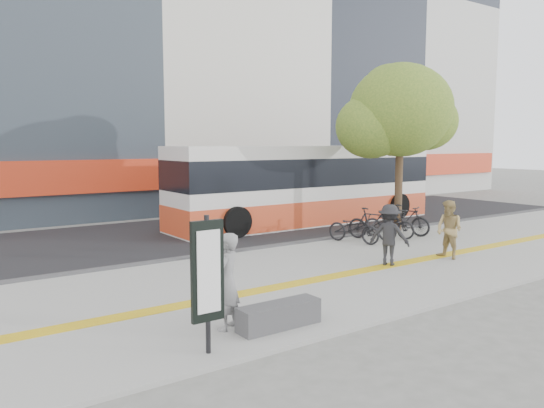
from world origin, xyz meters
TOP-DOWN VIEW (x-y plane):
  - ground at (0.00, 0.00)m, footprint 120.00×120.00m
  - sidewalk at (0.00, 1.50)m, footprint 40.00×7.00m
  - tactile_strip at (0.00, 1.00)m, footprint 40.00×0.45m
  - street at (0.00, 9.00)m, footprint 40.00×8.00m
  - curb at (0.00, 5.00)m, footprint 40.00×0.25m
  - bench at (-2.60, -1.20)m, footprint 1.60×0.45m
  - signboard at (-4.20, -1.51)m, footprint 0.55×0.10m
  - street_tree at (7.18, 4.82)m, footprint 4.40×3.80m
  - bus at (5.88, 8.50)m, footprint 12.11×2.87m
  - bicycle_row at (5.50, 4.00)m, footprint 3.68×2.00m
  - seated_woman at (-3.40, -0.73)m, footprint 0.76×0.70m
  - pedestrian_tan at (4.77, 0.65)m, footprint 0.69×0.86m
  - pedestrian_dark at (2.74, 1.06)m, footprint 1.10×1.24m

SIDE VIEW (x-z plane):
  - ground at x=0.00m, z-range 0.00..0.00m
  - street at x=0.00m, z-range 0.00..0.06m
  - sidewalk at x=0.00m, z-range 0.00..0.08m
  - curb at x=0.00m, z-range 0.00..0.14m
  - tactile_strip at x=0.00m, z-range 0.08..0.09m
  - bench at x=-2.60m, z-range 0.08..0.53m
  - bicycle_row at x=5.50m, z-range 0.05..1.15m
  - pedestrian_dark at x=2.74m, z-range 0.08..1.75m
  - pedestrian_tan at x=4.77m, z-range 0.08..1.76m
  - seated_woman at x=-3.40m, z-range 0.08..1.81m
  - signboard at x=-4.20m, z-range 0.27..2.47m
  - bus at x=5.88m, z-range -0.04..3.19m
  - street_tree at x=7.18m, z-range 1.36..7.67m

